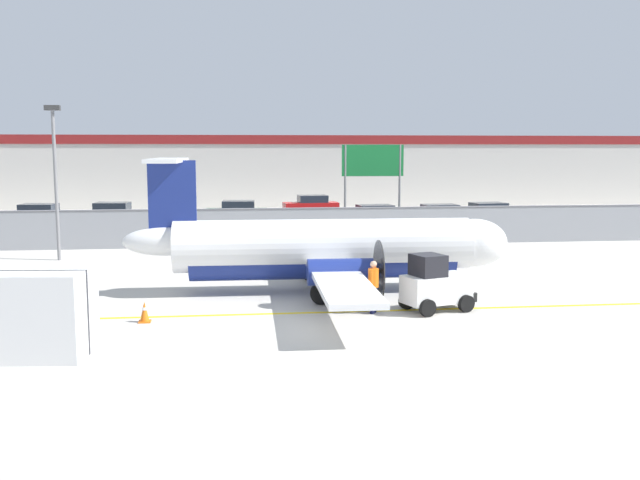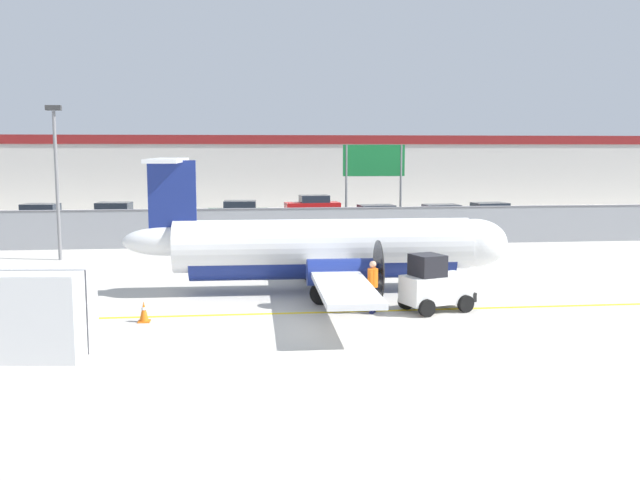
# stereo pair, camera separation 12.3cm
# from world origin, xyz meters

# --- Properties ---
(ground_plane) EXTENTS (140.00, 140.00, 0.01)m
(ground_plane) POSITION_xyz_m (0.00, 2.00, 0.00)
(ground_plane) COLOR #BCB7AD
(perimeter_fence) EXTENTS (98.00, 0.10, 2.10)m
(perimeter_fence) POSITION_xyz_m (0.00, 18.00, 1.12)
(perimeter_fence) COLOR gray
(perimeter_fence) RESTS_ON ground
(parking_lot_strip) EXTENTS (98.00, 17.00, 0.12)m
(parking_lot_strip) POSITION_xyz_m (0.00, 29.50, 0.06)
(parking_lot_strip) COLOR #38383A
(parking_lot_strip) RESTS_ON ground
(background_building) EXTENTS (91.00, 8.10, 6.50)m
(background_building) POSITION_xyz_m (0.00, 47.99, 3.26)
(background_building) COLOR beige
(background_building) RESTS_ON ground
(commuter_airplane) EXTENTS (14.22, 16.03, 4.92)m
(commuter_airplane) POSITION_xyz_m (0.55, 5.38, 1.60)
(commuter_airplane) COLOR white
(commuter_airplane) RESTS_ON ground
(baggage_tug) EXTENTS (2.56, 1.97, 1.88)m
(baggage_tug) POSITION_xyz_m (3.53, 1.81, 0.86)
(baggage_tug) COLOR silver
(baggage_tug) RESTS_ON ground
(ground_crew_worker) EXTENTS (0.45, 0.53, 1.70)m
(ground_crew_worker) POSITION_xyz_m (1.47, 1.74, 0.95)
(ground_crew_worker) COLOR #191E4C
(ground_crew_worker) RESTS_ON ground
(cargo_container) EXTENTS (2.58, 2.22, 2.20)m
(cargo_container) POSITION_xyz_m (-7.87, -1.89, 1.10)
(cargo_container) COLOR silver
(cargo_container) RESTS_ON ground
(traffic_cone_near_left) EXTENTS (0.36, 0.36, 0.64)m
(traffic_cone_near_left) POSITION_xyz_m (-5.69, 1.35, 0.31)
(traffic_cone_near_left) COLOR orange
(traffic_cone_near_left) RESTS_ON ground
(traffic_cone_near_right) EXTENTS (0.36, 0.36, 0.64)m
(traffic_cone_near_right) POSITION_xyz_m (0.35, 2.73, 0.31)
(traffic_cone_near_right) COLOR orange
(traffic_cone_near_right) RESTS_ON ground
(parked_car_0) EXTENTS (4.38, 2.41, 1.58)m
(parked_car_0) POSITION_xyz_m (-15.54, 27.87, 0.89)
(parked_car_0) COLOR slate
(parked_car_0) RESTS_ON parking_lot_strip
(parked_car_1) EXTENTS (4.37, 2.37, 1.58)m
(parked_car_1) POSITION_xyz_m (-10.97, 28.58, 0.89)
(parked_car_1) COLOR black
(parked_car_1) RESTS_ON parking_lot_strip
(parked_car_2) EXTENTS (4.32, 2.25, 1.58)m
(parked_car_2) POSITION_xyz_m (-7.06, 27.10, 0.89)
(parked_car_2) COLOR slate
(parked_car_2) RESTS_ON parking_lot_strip
(parked_car_3) EXTENTS (4.28, 2.16, 1.58)m
(parked_car_3) POSITION_xyz_m (-2.78, 29.18, 0.89)
(parked_car_3) COLOR #19662D
(parked_car_3) RESTS_ON parking_lot_strip
(parked_car_4) EXTENTS (4.33, 2.29, 1.58)m
(parked_car_4) POSITION_xyz_m (2.99, 34.56, 0.89)
(parked_car_4) COLOR red
(parked_car_4) RESTS_ON parking_lot_strip
(parked_car_5) EXTENTS (4.33, 2.28, 1.58)m
(parked_car_5) POSITION_xyz_m (6.13, 24.41, 0.89)
(parked_car_5) COLOR navy
(parked_car_5) RESTS_ON parking_lot_strip
(parked_car_6) EXTENTS (4.26, 2.12, 1.58)m
(parked_car_6) POSITION_xyz_m (10.36, 24.25, 0.89)
(parked_car_6) COLOR gray
(parked_car_6) RESTS_ON parking_lot_strip
(parked_car_7) EXTENTS (4.38, 2.41, 1.58)m
(parked_car_7) POSITION_xyz_m (14.03, 25.41, 0.89)
(parked_car_7) COLOR #19662D
(parked_car_7) RESTS_ON parking_lot_strip
(apron_light_pole) EXTENTS (0.70, 0.30, 7.27)m
(apron_light_pole) POSITION_xyz_m (-11.26, 14.41, 4.30)
(apron_light_pole) COLOR slate
(apron_light_pole) RESTS_ON ground
(highway_sign) EXTENTS (3.60, 0.14, 5.50)m
(highway_sign) POSITION_xyz_m (5.01, 20.16, 4.14)
(highway_sign) COLOR slate
(highway_sign) RESTS_ON ground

